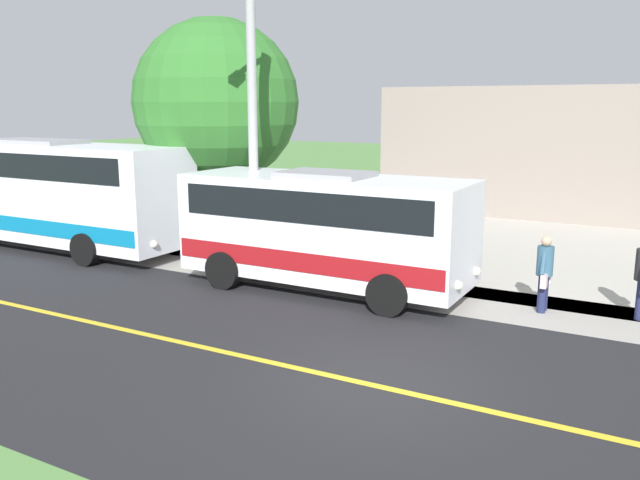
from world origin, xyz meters
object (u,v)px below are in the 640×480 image
(transit_bus_rear, at_px, (39,188))
(shuttle_bus_front, at_px, (325,225))
(street_light_pole, at_px, (249,117))
(pedestrian_waiting, at_px, (545,272))
(tree_curbside, at_px, (216,102))

(transit_bus_rear, bearing_deg, shuttle_bus_front, 89.86)
(transit_bus_rear, relative_size, street_light_pole, 1.46)
(shuttle_bus_front, bearing_deg, transit_bus_rear, -90.14)
(transit_bus_rear, height_order, street_light_pole, street_light_pole)
(pedestrian_waiting, xyz_separation_m, tree_curbside, (-2.22, -10.21, 3.50))
(shuttle_bus_front, distance_m, pedestrian_waiting, 4.96)
(street_light_pole, height_order, tree_curbside, street_light_pole)
(street_light_pole, xyz_separation_m, tree_curbside, (-2.54, -2.99, 0.36))
(transit_bus_rear, xyz_separation_m, tree_curbside, (-2.88, 4.67, 2.57))
(pedestrian_waiting, relative_size, tree_curbside, 0.24)
(shuttle_bus_front, height_order, street_light_pole, street_light_pole)
(pedestrian_waiting, bearing_deg, transit_bus_rear, -87.45)
(shuttle_bus_front, distance_m, street_light_pole, 3.43)
(pedestrian_waiting, distance_m, tree_curbside, 11.02)
(street_light_pole, bearing_deg, pedestrian_waiting, 92.52)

